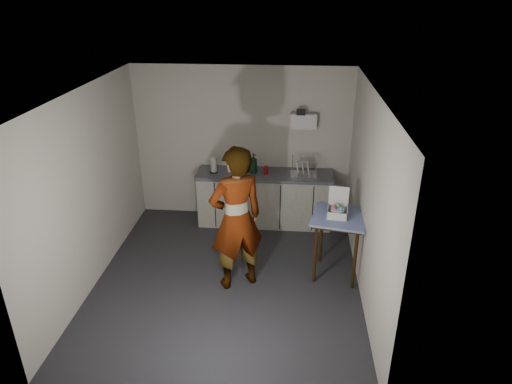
# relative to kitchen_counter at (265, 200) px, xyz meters

# --- Properties ---
(ground) EXTENTS (4.00, 4.00, 0.00)m
(ground) POSITION_rel_kitchen_counter_xyz_m (-0.40, -1.70, -0.43)
(ground) COLOR #27272B
(ground) RESTS_ON ground
(wall_back) EXTENTS (3.60, 0.02, 2.60)m
(wall_back) POSITION_rel_kitchen_counter_xyz_m (-0.40, 0.29, 0.87)
(wall_back) COLOR beige
(wall_back) RESTS_ON ground
(wall_right) EXTENTS (0.02, 4.00, 2.60)m
(wall_right) POSITION_rel_kitchen_counter_xyz_m (1.39, -1.70, 0.87)
(wall_right) COLOR beige
(wall_right) RESTS_ON ground
(wall_left) EXTENTS (0.02, 4.00, 2.60)m
(wall_left) POSITION_rel_kitchen_counter_xyz_m (-2.19, -1.70, 0.87)
(wall_left) COLOR beige
(wall_left) RESTS_ON ground
(ceiling) EXTENTS (3.60, 4.00, 0.01)m
(ceiling) POSITION_rel_kitchen_counter_xyz_m (-0.40, -1.70, 2.17)
(ceiling) COLOR white
(ceiling) RESTS_ON wall_back
(kitchen_counter) EXTENTS (2.24, 0.62, 0.91)m
(kitchen_counter) POSITION_rel_kitchen_counter_xyz_m (0.00, 0.00, 0.00)
(kitchen_counter) COLOR black
(kitchen_counter) RESTS_ON ground
(wall_shelf) EXTENTS (0.42, 0.18, 0.37)m
(wall_shelf) POSITION_rel_kitchen_counter_xyz_m (0.60, 0.22, 1.32)
(wall_shelf) COLOR white
(wall_shelf) RESTS_ON ground
(side_table) EXTENTS (0.84, 0.84, 0.92)m
(side_table) POSITION_rel_kitchen_counter_xyz_m (1.10, -1.45, 0.38)
(side_table) COLOR #311F0B
(side_table) RESTS_ON ground
(standing_man) EXTENTS (0.86, 0.76, 1.98)m
(standing_man) POSITION_rel_kitchen_counter_xyz_m (-0.26, -1.79, 0.57)
(standing_man) COLOR #B2A593
(standing_man) RESTS_ON ground
(soap_bottle) EXTENTS (0.18, 0.18, 0.34)m
(soap_bottle) POSITION_rel_kitchen_counter_xyz_m (-0.19, -0.02, 0.65)
(soap_bottle) COLOR black
(soap_bottle) RESTS_ON kitchen_counter
(soda_can) EXTENTS (0.07, 0.07, 0.14)m
(soda_can) POSITION_rel_kitchen_counter_xyz_m (0.02, -0.04, 0.55)
(soda_can) COLOR red
(soda_can) RESTS_ON kitchen_counter
(dark_bottle) EXTENTS (0.07, 0.07, 0.23)m
(dark_bottle) POSITION_rel_kitchen_counter_xyz_m (-0.19, -0.02, 0.60)
(dark_bottle) COLOR black
(dark_bottle) RESTS_ON kitchen_counter
(paper_towel) EXTENTS (0.14, 0.14, 0.26)m
(paper_towel) POSITION_rel_kitchen_counter_xyz_m (-0.84, -0.03, 0.60)
(paper_towel) COLOR black
(paper_towel) RESTS_ON kitchen_counter
(dish_rack) EXTENTS (0.42, 0.32, 0.29)m
(dish_rack) POSITION_rel_kitchen_counter_xyz_m (0.63, -0.04, 0.55)
(dish_rack) COLOR silver
(dish_rack) RESTS_ON kitchen_counter
(bakery_box) EXTENTS (0.30, 0.31, 0.37)m
(bakery_box) POSITION_rel_kitchen_counter_xyz_m (1.06, -1.44, 0.58)
(bakery_box) COLOR white
(bakery_box) RESTS_ON side_table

